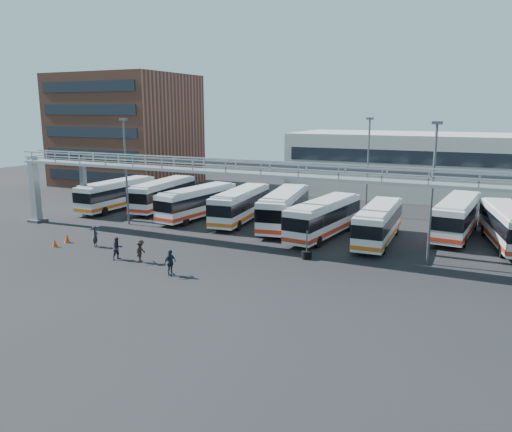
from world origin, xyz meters
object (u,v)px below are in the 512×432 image
at_px(bus_3, 241,204).
at_px(tire_stack, 307,254).
at_px(bus_4, 284,208).
at_px(bus_5, 324,217).
at_px(pedestrian_d, 170,263).
at_px(bus_2, 198,201).
at_px(bus_8, 508,225).
at_px(bus_7, 457,216).
at_px(cone_left, 67,238).
at_px(light_pole_left, 126,166).
at_px(pedestrian_c, 140,251).
at_px(light_pole_mid, 433,186).
at_px(bus_1, 163,194).
at_px(bus_0, 117,193).
at_px(pedestrian_a, 95,236).
at_px(pedestrian_b, 117,248).
at_px(cone_right, 55,243).
at_px(bus_6, 378,222).
at_px(light_pole_back, 368,161).

bearing_deg(bus_3, tire_stack, -47.28).
bearing_deg(bus_4, bus_5, -32.22).
bearing_deg(pedestrian_d, bus_2, 36.64).
xyz_separation_m(bus_8, pedestrian_d, (-20.64, -17.77, -0.90)).
relative_size(bus_7, cone_left, 15.19).
height_order(light_pole_left, pedestrian_c, light_pole_left).
xyz_separation_m(light_pole_mid, bus_7, (1.29, 9.61, -3.85)).
relative_size(bus_1, bus_4, 0.94).
relative_size(bus_0, pedestrian_a, 6.18).
height_order(light_pole_mid, bus_3, light_pole_mid).
height_order(pedestrian_a, pedestrian_b, pedestrian_a).
distance_m(light_pole_left, bus_4, 15.66).
xyz_separation_m(bus_8, tire_stack, (-13.63, -10.18, -1.43)).
bearing_deg(pedestrian_a, bus_1, -8.48).
relative_size(bus_0, pedestrian_c, 6.29).
bearing_deg(bus_0, pedestrian_a, -55.67).
height_order(bus_1, pedestrian_c, bus_1).
distance_m(bus_5, pedestrian_c, 16.25).
height_order(bus_1, cone_right, bus_1).
height_order(bus_2, bus_6, bus_2).
height_order(light_pole_back, pedestrian_d, light_pole_back).
bearing_deg(bus_0, light_pole_back, 18.34).
distance_m(bus_4, cone_right, 20.39).
height_order(bus_6, bus_8, bus_8).
height_order(light_pole_left, light_pole_back, same).
relative_size(bus_6, pedestrian_a, 6.05).
distance_m(light_pole_mid, bus_0, 34.83).
xyz_separation_m(pedestrian_b, cone_right, (-7.01, 0.54, -0.51)).
relative_size(bus_4, cone_right, 16.89).
distance_m(bus_0, pedestrian_a, 15.86).
height_order(bus_0, pedestrian_a, bus_0).
bearing_deg(cone_left, bus_6, 25.35).
xyz_separation_m(bus_7, cone_right, (-29.36, -17.77, -1.53)).
xyz_separation_m(pedestrian_c, cone_left, (-9.11, 1.79, -0.48)).
bearing_deg(light_pole_mid, cone_right, -163.79).
relative_size(bus_3, pedestrian_a, 6.29).
bearing_deg(bus_1, bus_5, -17.42).
height_order(light_pole_back, bus_5, light_pole_back).
height_order(bus_5, pedestrian_a, bus_5).
bearing_deg(tire_stack, bus_1, 152.08).
bearing_deg(pedestrian_a, pedestrian_b, -140.59).
bearing_deg(light_pole_left, bus_5, 10.18).
relative_size(bus_5, pedestrian_d, 6.14).
relative_size(bus_6, pedestrian_b, 6.16).
bearing_deg(bus_3, pedestrian_c, -97.66).
height_order(light_pole_mid, bus_5, light_pole_mid).
relative_size(cone_right, tire_stack, 0.31).
height_order(light_pole_left, tire_stack, light_pole_left).
height_order(bus_7, pedestrian_c, bus_7).
height_order(bus_7, bus_8, bus_7).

